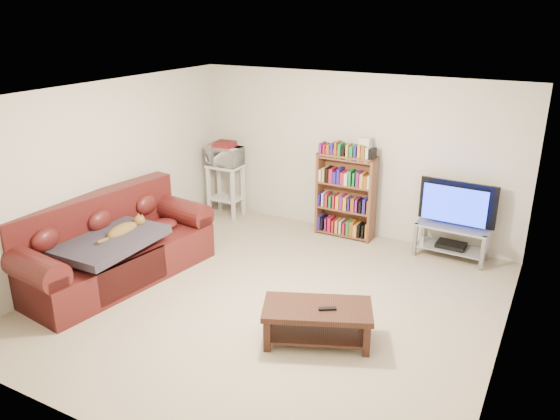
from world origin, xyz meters
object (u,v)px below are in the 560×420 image
Objects in this scene: tv_stand at (452,236)px; bookshelf at (346,195)px; sofa at (112,250)px; coffee_table at (317,317)px.

bookshelf is at bearing -178.83° from tv_stand.
sofa is 2.08× the size of coffee_table.
bookshelf is (-0.81, 2.75, 0.37)m from coffee_table.
sofa is 3.40m from bookshelf.
sofa reaches higher than coffee_table.
coffee_table is at bearing 5.99° from sofa.
tv_stand is at bearing 43.15° from sofa.
tv_stand is 1.62m from bookshelf.
bookshelf reaches higher than coffee_table.
sofa is 2.92m from coffee_table.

